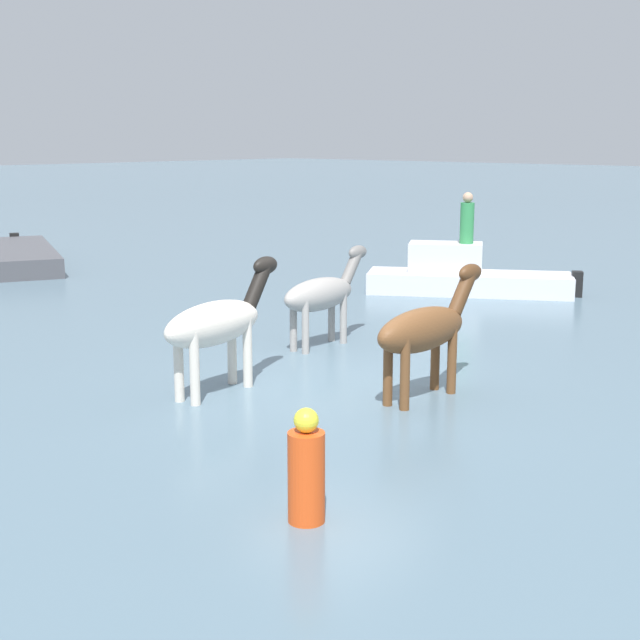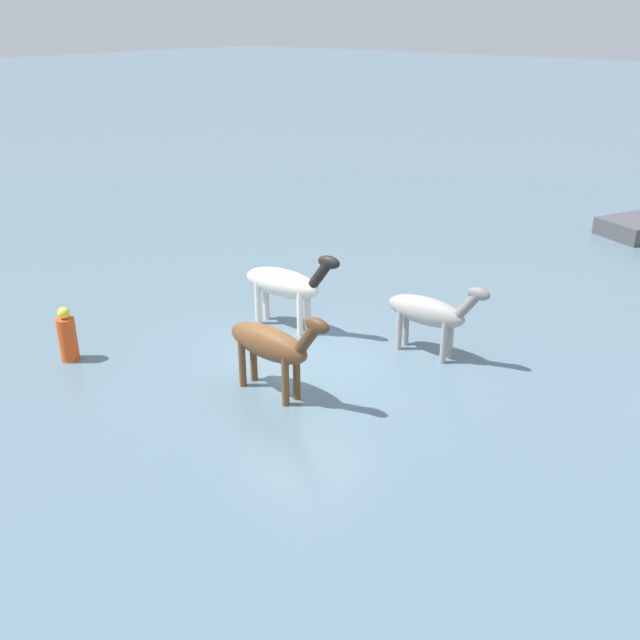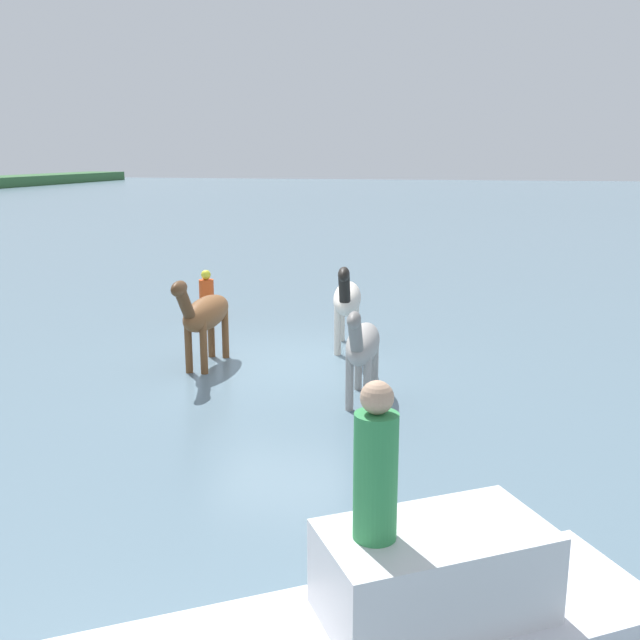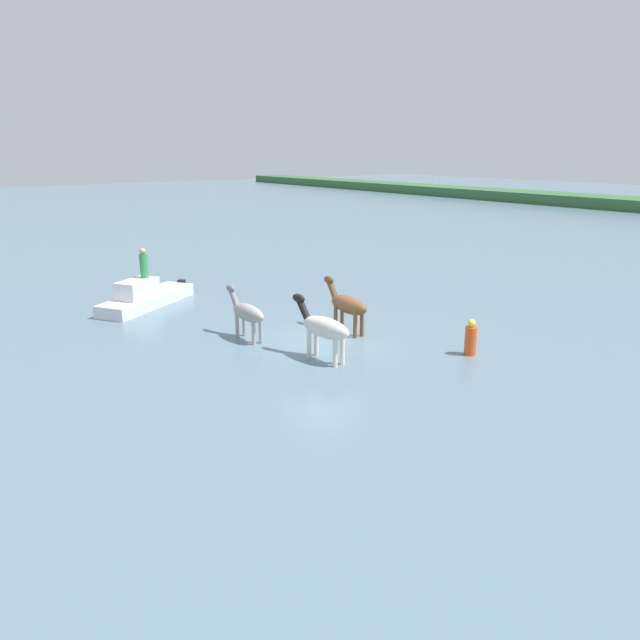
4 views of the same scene
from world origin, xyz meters
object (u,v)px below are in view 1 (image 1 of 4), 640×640
(horse_gray_outer, at_px, (217,323))
(person_boatman_standing, at_px, (467,220))
(buoy_channel_marker, at_px, (306,471))
(horse_pinto_flank, at_px, (425,329))
(boat_tender_starboard, at_px, (22,259))
(horse_chestnut_trailing, at_px, (322,294))
(boat_launch_far, at_px, (465,280))

(horse_gray_outer, xyz_separation_m, person_boatman_standing, (-9.34, -1.96, 0.71))
(buoy_channel_marker, bearing_deg, horse_pinto_flank, -158.72)
(horse_pinto_flank, relative_size, boat_tender_starboard, 0.38)
(horse_chestnut_trailing, distance_m, person_boatman_standing, 6.37)
(boat_launch_far, height_order, boat_tender_starboard, boat_launch_far)
(horse_gray_outer, relative_size, boat_tender_starboard, 0.39)
(horse_chestnut_trailing, bearing_deg, boat_tender_starboard, 81.38)
(boat_tender_starboard, height_order, buoy_channel_marker, buoy_channel_marker)
(horse_pinto_flank, bearing_deg, horse_gray_outer, 128.12)
(horse_chestnut_trailing, xyz_separation_m, boat_tender_starboard, (-1.48, -13.10, -0.75))
(boat_launch_far, relative_size, buoy_channel_marker, 4.13)
(horse_pinto_flank, distance_m, boat_tender_starboard, 16.54)
(horse_gray_outer, xyz_separation_m, horse_pinto_flank, (-1.80, 2.35, -0.03))
(person_boatman_standing, xyz_separation_m, buoy_channel_marker, (11.63, 5.90, -1.23))
(boat_launch_far, bearing_deg, boat_tender_starboard, -10.74)
(boat_tender_starboard, height_order, person_boatman_standing, person_boatman_standing)
(horse_gray_outer, xyz_separation_m, buoy_channel_marker, (2.29, 3.94, -0.52))
(boat_launch_far, bearing_deg, horse_gray_outer, 69.45)
(person_boatman_standing, relative_size, buoy_channel_marker, 1.04)
(horse_chestnut_trailing, relative_size, boat_tender_starboard, 0.36)
(boat_launch_far, bearing_deg, buoy_channel_marker, 84.41)
(horse_chestnut_trailing, xyz_separation_m, person_boatman_standing, (-6.22, -1.12, 0.80))
(horse_gray_outer, height_order, boat_launch_far, horse_gray_outer)
(boat_tender_starboard, bearing_deg, boat_launch_far, 46.47)
(horse_gray_outer, distance_m, horse_chestnut_trailing, 3.23)
(buoy_channel_marker, bearing_deg, horse_gray_outer, -120.19)
(boat_tender_starboard, distance_m, buoy_channel_marker, 19.16)
(boat_launch_far, bearing_deg, person_boatman_standing, 99.12)
(horse_pinto_flank, relative_size, buoy_channel_marker, 2.04)
(horse_pinto_flank, height_order, horse_chestnut_trailing, horse_pinto_flank)
(person_boatman_standing, bearing_deg, horse_chestnut_trailing, 10.24)
(boat_launch_far, distance_m, boat_tender_starboard, 12.87)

